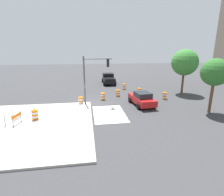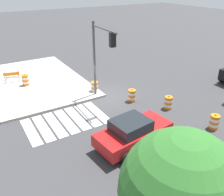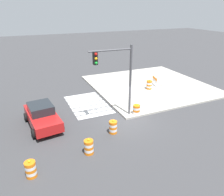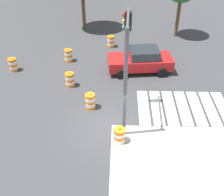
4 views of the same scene
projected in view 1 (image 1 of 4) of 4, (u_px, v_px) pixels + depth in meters
The scene contains 16 objects.
ground_plane at pixel (90, 103), 21.57m from camera, with size 120.00×120.00×0.00m, color #38383A.
sidewalk_corner at pixel (22, 126), 14.98m from camera, with size 12.00×12.00×0.15m, color #ADA89E.
crosswalk_stripes at pixel (109, 114), 18.01m from camera, with size 5.10×3.20×0.02m.
sports_car at pixel (142, 99), 20.50m from camera, with size 4.47×2.49×1.63m.
pickup_truck at pixel (108, 79), 33.59m from camera, with size 5.18×2.41×1.92m.
traffic_barrel_near_corner at pixel (118, 93), 24.64m from camera, with size 0.56×0.56×1.02m.
traffic_barrel_crosswalk_end at pixel (124, 87), 28.89m from camera, with size 0.56×0.56×1.02m.
traffic_barrel_median_near at pixel (139, 91), 25.70m from camera, with size 0.56×0.56×1.02m.
traffic_barrel_median_far at pixel (81, 101), 20.91m from camera, with size 0.56×0.56×1.02m.
traffic_barrel_far_curb at pixel (165, 96), 23.19m from camera, with size 0.56×0.56×1.02m.
traffic_barrel_lane_center at pixel (103, 96), 22.88m from camera, with size 0.56×0.56×1.02m.
traffic_barrel_on_sidewalk at pixel (35, 115), 16.09m from camera, with size 0.56×0.56×1.02m.
construction_barricade at pixel (15, 118), 15.10m from camera, with size 1.39×1.06×1.00m.
traffic_light_pole at pixel (94, 72), 19.99m from camera, with size 0.48×3.29×5.50m.
street_tree_streetside_near at pixel (215, 73), 17.24m from camera, with size 2.70×2.70×5.57m.
street_tree_streetside_mid at pixel (185, 63), 25.09m from camera, with size 3.72×3.72×6.43m.
Camera 1 is at (20.78, -0.40, 6.39)m, focal length 28.16 mm.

